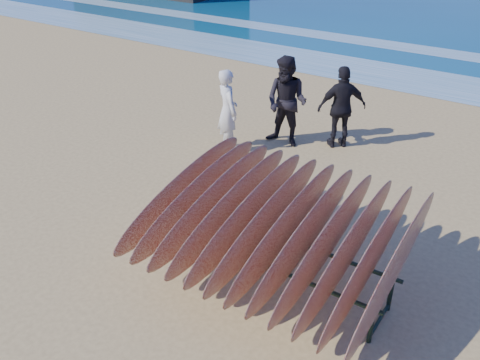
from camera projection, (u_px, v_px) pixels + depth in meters
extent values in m
plane|color=tan|center=(209.00, 259.00, 7.34)|extent=(120.00, 120.00, 0.00)
plane|color=white|center=(421.00, 81.00, 14.55)|extent=(160.00, 160.00, 0.00)
plane|color=white|center=(453.00, 54.00, 17.08)|extent=(160.00, 160.00, 0.00)
cylinder|color=black|center=(175.00, 242.00, 7.30)|extent=(0.06, 0.06, 0.50)
cylinder|color=black|center=(371.00, 326.00, 5.85)|extent=(0.06, 0.06, 0.50)
cylinder|color=black|center=(202.00, 221.00, 7.77)|extent=(0.06, 0.06, 0.50)
cylinder|color=black|center=(390.00, 294.00, 6.33)|extent=(0.06, 0.06, 0.50)
cylinder|color=black|center=(262.00, 264.00, 6.45)|extent=(3.20, 0.09, 0.06)
cylinder|color=black|center=(287.00, 239.00, 6.93)|extent=(3.20, 0.09, 0.06)
cylinder|color=black|center=(189.00, 240.00, 7.62)|extent=(0.05, 0.65, 0.04)
cylinder|color=black|center=(379.00, 320.00, 6.17)|extent=(0.05, 0.65, 0.04)
ellipsoid|color=#600E06|center=(183.00, 190.00, 7.24)|extent=(0.10, 2.90, 1.13)
ellipsoid|color=#600E06|center=(198.00, 196.00, 7.10)|extent=(0.10, 2.90, 1.13)
ellipsoid|color=#600E06|center=(214.00, 202.00, 6.97)|extent=(0.10, 2.90, 1.13)
ellipsoid|color=#600E06|center=(231.00, 208.00, 6.83)|extent=(0.10, 2.90, 1.13)
ellipsoid|color=#600E06|center=(249.00, 214.00, 6.69)|extent=(0.10, 2.90, 1.13)
ellipsoid|color=#600E06|center=(267.00, 221.00, 6.55)|extent=(0.10, 2.90, 1.13)
ellipsoid|color=#600E06|center=(286.00, 228.00, 6.42)|extent=(0.10, 2.90, 1.13)
ellipsoid|color=#600E06|center=(306.00, 235.00, 6.28)|extent=(0.10, 2.90, 1.13)
ellipsoid|color=#600E06|center=(327.00, 242.00, 6.14)|extent=(0.10, 2.90, 1.13)
ellipsoid|color=#600E06|center=(349.00, 250.00, 6.00)|extent=(0.10, 2.90, 1.13)
ellipsoid|color=#600E06|center=(371.00, 258.00, 5.87)|extent=(0.10, 2.90, 1.13)
ellipsoid|color=#600E06|center=(395.00, 267.00, 5.73)|extent=(0.10, 2.90, 1.13)
imported|color=silver|center=(228.00, 111.00, 10.20)|extent=(0.74, 0.67, 1.69)
imported|color=black|center=(287.00, 102.00, 10.38)|extent=(0.93, 0.74, 1.87)
imported|color=black|center=(342.00, 107.00, 10.33)|extent=(1.02, 0.98, 1.71)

